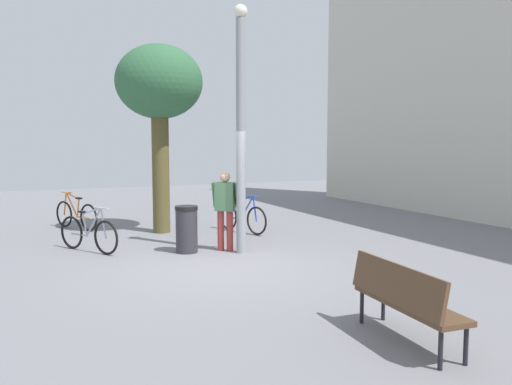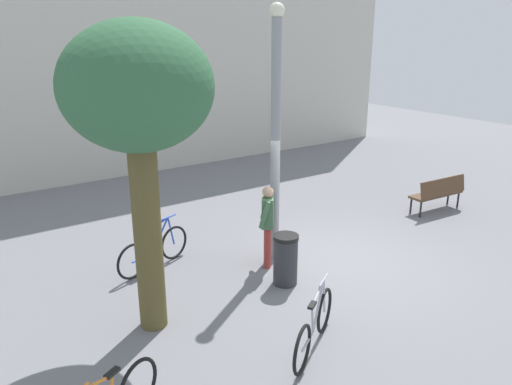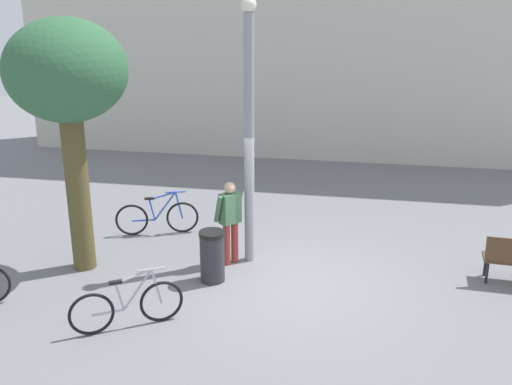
{
  "view_description": "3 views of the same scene",
  "coord_description": "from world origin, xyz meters",
  "px_view_note": "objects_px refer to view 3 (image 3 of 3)",
  "views": [
    {
      "loc": [
        8.67,
        -3.1,
        2.27
      ],
      "look_at": [
        -1.29,
        1.41,
        1.21
      ],
      "focal_mm": 35.87,
      "sensor_mm": 36.0,
      "label": 1
    },
    {
      "loc": [
        -6.64,
        -6.66,
        4.51
      ],
      "look_at": [
        -1.27,
        1.13,
        1.43
      ],
      "focal_mm": 34.88,
      "sensor_mm": 36.0,
      "label": 2
    },
    {
      "loc": [
        1.18,
        -9.88,
        5.1
      ],
      "look_at": [
        -0.97,
        1.68,
        1.16
      ],
      "focal_mm": 42.34,
      "sensor_mm": 36.0,
      "label": 3
    }
  ],
  "objects_px": {
    "bicycle_blue": "(158,217)",
    "lamppost": "(249,129)",
    "trash_bin": "(212,256)",
    "person_by_lamppost": "(230,217)",
    "plaza_tree": "(67,78)",
    "bicycle_silver": "(128,306)"
  },
  "relations": [
    {
      "from": "bicycle_blue",
      "to": "lamppost",
      "type": "bearing_deg",
      "value": -23.24
    },
    {
      "from": "bicycle_blue",
      "to": "trash_bin",
      "type": "relative_size",
      "value": 1.78
    },
    {
      "from": "person_by_lamppost",
      "to": "plaza_tree",
      "type": "bearing_deg",
      "value": -165.98
    },
    {
      "from": "person_by_lamppost",
      "to": "trash_bin",
      "type": "height_order",
      "value": "person_by_lamppost"
    },
    {
      "from": "lamppost",
      "to": "plaza_tree",
      "type": "bearing_deg",
      "value": -163.63
    },
    {
      "from": "bicycle_blue",
      "to": "trash_bin",
      "type": "distance_m",
      "value": 2.64
    },
    {
      "from": "trash_bin",
      "to": "bicycle_silver",
      "type": "bearing_deg",
      "value": -115.96
    },
    {
      "from": "bicycle_silver",
      "to": "trash_bin",
      "type": "relative_size",
      "value": 1.61
    },
    {
      "from": "lamppost",
      "to": "person_by_lamppost",
      "type": "distance_m",
      "value": 1.74
    },
    {
      "from": "bicycle_blue",
      "to": "trash_bin",
      "type": "xyz_separation_m",
      "value": [
        1.75,
        -1.98,
        0.11
      ]
    },
    {
      "from": "person_by_lamppost",
      "to": "bicycle_silver",
      "type": "distance_m",
      "value": 2.91
    },
    {
      "from": "lamppost",
      "to": "person_by_lamppost",
      "type": "relative_size",
      "value": 3.0
    },
    {
      "from": "person_by_lamppost",
      "to": "bicycle_silver",
      "type": "xyz_separation_m",
      "value": [
        -1.06,
        -2.65,
        -0.58
      ]
    },
    {
      "from": "lamppost",
      "to": "plaza_tree",
      "type": "xyz_separation_m",
      "value": [
        -3.08,
        -0.91,
        0.99
      ]
    },
    {
      "from": "person_by_lamppost",
      "to": "trash_bin",
      "type": "relative_size",
      "value": 1.72
    },
    {
      "from": "bicycle_blue",
      "to": "bicycle_silver",
      "type": "relative_size",
      "value": 1.11
    },
    {
      "from": "plaza_tree",
      "to": "person_by_lamppost",
      "type": "bearing_deg",
      "value": 14.02
    },
    {
      "from": "lamppost",
      "to": "trash_bin",
      "type": "relative_size",
      "value": 5.15
    },
    {
      "from": "plaza_tree",
      "to": "bicycle_silver",
      "type": "height_order",
      "value": "plaza_tree"
    },
    {
      "from": "person_by_lamppost",
      "to": "bicycle_blue",
      "type": "xyz_separation_m",
      "value": [
        -1.91,
        1.18,
        -0.58
      ]
    },
    {
      "from": "trash_bin",
      "to": "lamppost",
      "type": "bearing_deg",
      "value": 63.96
    },
    {
      "from": "bicycle_blue",
      "to": "bicycle_silver",
      "type": "distance_m",
      "value": 3.92
    }
  ]
}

